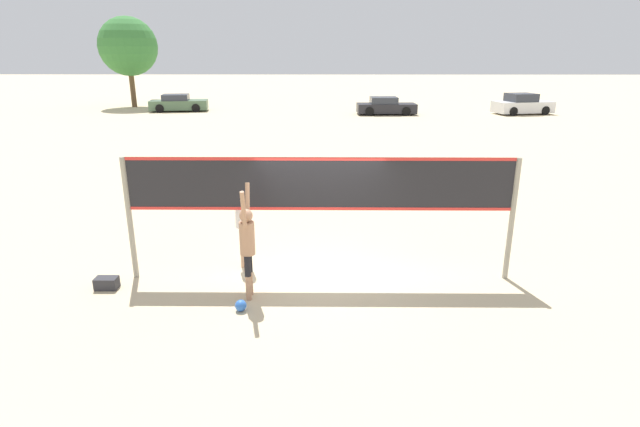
% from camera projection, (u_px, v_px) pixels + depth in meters
% --- Properties ---
extents(ground_plane, '(200.00, 200.00, 0.00)m').
position_uv_depth(ground_plane, '(320.00, 277.00, 10.33)').
color(ground_plane, beige).
extents(volleyball_net, '(7.74, 0.11, 2.52)m').
position_uv_depth(volleyball_net, '(320.00, 193.00, 9.77)').
color(volleyball_net, gray).
rests_on(volleyball_net, ground_plane).
extents(player_spiker, '(0.28, 0.71, 2.17)m').
position_uv_depth(player_spiker, '(247.00, 241.00, 9.13)').
color(player_spiker, tan).
rests_on(player_spiker, ground_plane).
extents(player_blocker, '(0.28, 0.71, 2.17)m').
position_uv_depth(player_blocker, '(242.00, 215.00, 10.56)').
color(player_blocker, tan).
rests_on(player_blocker, ground_plane).
extents(volleyball, '(0.21, 0.21, 0.21)m').
position_uv_depth(volleyball, '(241.00, 305.00, 8.94)').
color(volleyball, blue).
rests_on(volleyball, ground_plane).
extents(gear_bag, '(0.43, 0.26, 0.23)m').
position_uv_depth(gear_bag, '(107.00, 283.00, 9.79)').
color(gear_bag, '#2D2D33').
rests_on(gear_bag, ground_plane).
extents(parked_car_near, '(4.41, 2.00, 1.28)m').
position_uv_depth(parked_car_near, '(386.00, 107.00, 37.32)').
color(parked_car_near, '#232328').
rests_on(parked_car_near, ground_plane).
extents(parked_car_mid, '(4.64, 2.51, 1.31)m').
position_uv_depth(parked_car_mid, '(178.00, 103.00, 39.43)').
color(parked_car_mid, '#4C6B4C').
rests_on(parked_car_mid, ground_plane).
extents(parked_car_far, '(4.57, 2.75, 1.53)m').
position_uv_depth(parked_car_far, '(522.00, 105.00, 37.53)').
color(parked_car_far, silver).
rests_on(parked_car_far, ground_plane).
extents(tree_left_cluster, '(4.76, 4.76, 7.30)m').
position_uv_depth(tree_left_cluster, '(128.00, 47.00, 41.19)').
color(tree_left_cluster, brown).
rests_on(tree_left_cluster, ground_plane).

